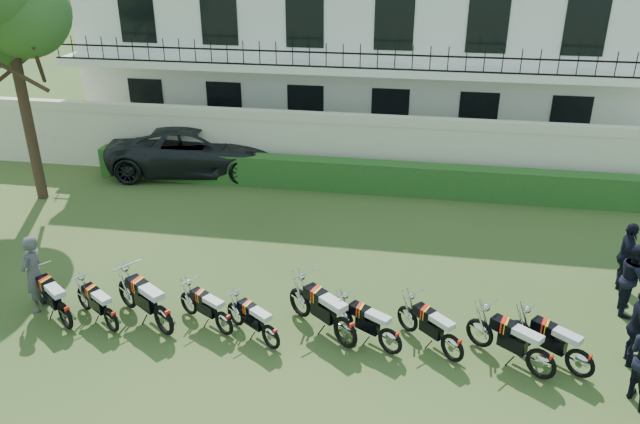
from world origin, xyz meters
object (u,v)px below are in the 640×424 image
Objects in this scene: motorcycle_1 at (110,314)px; motorcycle_4 at (271,332)px; motorcycle_0 at (64,310)px; suv at (197,149)px; inspector at (34,274)px; motorcycle_8 at (542,357)px; motorcycle_9 at (581,357)px; motorcycle_3 at (224,318)px; motorcycle_5 at (345,325)px; officer_2 at (638,327)px; officer_4 at (634,279)px; motorcycle_7 at (453,342)px; tree_west_near at (5,2)px; motorcycle_2 at (163,313)px; motorcycle_6 at (391,335)px; officer_5 at (626,256)px.

motorcycle_1 reaches higher than motorcycle_4.
motorcycle_1 is at bearing -49.83° from motorcycle_0.
motorcycle_0 is 0.27× the size of suv.
motorcycle_1 is 0.25× the size of suv.
motorcycle_8 is at bearing 87.67° from inspector.
motorcycle_9 reaches higher than motorcycle_1.
motorcycle_9 is at bearing -60.34° from motorcycle_3.
motorcycle_5 is at bearing -58.92° from motorcycle_3.
motorcycle_5 is at bearing -153.86° from suv.
officer_2 is 1.98m from officer_4.
motorcycle_7 is (2.12, -0.09, -0.07)m from motorcycle_5.
inspector is at bearing -59.00° from tree_west_near.
officer_4 is (3.90, 2.44, 0.37)m from motorcycle_7.
motorcycle_0 is at bearing 127.05° from motorcycle_3.
motorcycle_5 is 1.04× the size of motorcycle_8.
motorcycle_8 is 0.75m from motorcycle_9.
motorcycle_8 is 0.99× the size of officer_4.
motorcycle_0 is 2.14m from motorcycle_2.
motorcycle_5 is at bearing -52.14° from motorcycle_1.
motorcycle_6 reaches higher than motorcycle_4.
motorcycle_7 is at bearing 118.50° from motorcycle_8.
motorcycle_9 is 11.41m from inspector.
officer_2 is at bearing -49.61° from motorcycle_0.
motorcycle_1 is at bearing 126.78° from motorcycle_8.
suv is at bearing 79.82° from officer_5.
motorcycle_4 is 7.10m from officer_2.
motorcycle_3 is at bearing 101.38° from officer_2.
motorcycle_5 is (10.37, -6.02, -5.36)m from tree_west_near.
motorcycle_4 is 5.49m from inspector.
motorcycle_0 is 0.96× the size of officer_5.
suv is at bearing 39.04° from motorcycle_0.
motorcycle_2 is at bearing 134.60° from motorcycle_7.
motorcycle_0 reaches higher than motorcycle_1.
motorcycle_2 is at bearing 123.37° from motorcycle_4.
inspector is at bearing 108.50° from officer_4.
motorcycle_6 is at bearing 88.44° from inspector.
motorcycle_8 is (6.29, -0.33, 0.07)m from motorcycle_3.
tree_west_near is 5.01× the size of motorcycle_6.
motorcycle_3 is at bearing -45.87° from motorcycle_2.
motorcycle_8 is 10.68m from inspector.
motorcycle_6 is 7.84m from inspector.
officer_4 reaches higher than motorcycle_2.
motorcycle_1 is 0.88× the size of officer_5.
suv is (-10.07, 9.36, 0.33)m from motorcycle_8.
motorcycle_1 is at bearing 102.27° from officer_2.
motorcycle_0 is 4.44m from motorcycle_4.
inspector is (-5.44, 0.57, 0.47)m from motorcycle_4.
motorcycle_6 is at bearing -60.05° from motorcycle_3.
inspector is at bearing 167.30° from suv.
tree_west_near is 9.97m from motorcycle_1.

